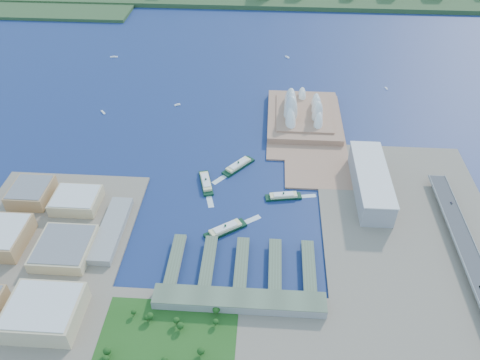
# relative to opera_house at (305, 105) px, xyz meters

# --- Properties ---
(ground) EXTENTS (3000.00, 3000.00, 0.00)m
(ground) POSITION_rel_opera_house_xyz_m (-105.00, -280.00, -32.00)
(ground) COLOR #101F4D
(ground) RESTS_ON ground
(west_land) EXTENTS (220.00, 390.00, 3.00)m
(west_land) POSITION_rel_opera_house_xyz_m (-355.00, -385.00, -30.50)
(west_land) COLOR #7A6E5E
(west_land) RESTS_ON ground
(east_land) EXTENTS (240.00, 500.00, 3.00)m
(east_land) POSITION_rel_opera_house_xyz_m (135.00, -330.00, -30.50)
(east_land) COLOR #7A6E5E
(east_land) RESTS_ON ground
(peninsula) EXTENTS (135.00, 220.00, 3.00)m
(peninsula) POSITION_rel_opera_house_xyz_m (2.50, -20.00, -30.50)
(peninsula) COLOR #9E7156
(peninsula) RESTS_ON ground
(opera_house) EXTENTS (134.00, 180.00, 58.00)m
(opera_house) POSITION_rel_opera_house_xyz_m (0.00, 0.00, 0.00)
(opera_house) COLOR white
(opera_house) RESTS_ON peninsula
(toaster_building) EXTENTS (45.00, 155.00, 35.00)m
(toaster_building) POSITION_rel_opera_house_xyz_m (90.00, -200.00, -11.50)
(toaster_building) COLOR gray
(toaster_building) RESTS_ON east_land
(expressway) EXTENTS (26.00, 340.00, 11.85)m
(expressway) POSITION_rel_opera_house_xyz_m (195.00, -340.00, -23.07)
(expressway) COLOR gray
(expressway) RESTS_ON east_land
(west_buildings) EXTENTS (200.00, 280.00, 27.00)m
(west_buildings) POSITION_rel_opera_house_xyz_m (-355.00, -350.00, -15.50)
(west_buildings) COLOR #A47E52
(west_buildings) RESTS_ON west_land
(ferry_wharves) EXTENTS (184.00, 90.00, 9.30)m
(ferry_wharves) POSITION_rel_opera_house_xyz_m (-91.00, -355.00, -27.35)
(ferry_wharves) COLOR #4C5C46
(ferry_wharves) RESTS_ON ground
(terminal_building) EXTENTS (200.00, 28.00, 12.00)m
(terminal_building) POSITION_rel_opera_house_xyz_m (-90.00, -415.00, -23.00)
(terminal_building) COLOR gray
(terminal_building) RESTS_ON south_land
(park) EXTENTS (150.00, 110.00, 16.00)m
(park) POSITION_rel_opera_house_xyz_m (-165.00, -470.00, -21.00)
(park) COLOR #194714
(park) RESTS_ON south_land
(ferry_a) EXTENTS (29.89, 60.60, 11.11)m
(ferry_a) POSITION_rel_opera_house_xyz_m (-156.09, -196.45, -26.45)
(ferry_a) COLOR black
(ferry_a) RESTS_ON ground
(ferry_b) EXTENTS (50.86, 56.86, 11.53)m
(ferry_b) POSITION_rel_opera_house_xyz_m (-109.26, -151.45, -26.23)
(ferry_b) COLOR black
(ferry_b) RESTS_ON ground
(ferry_c) EXTENTS (58.78, 47.65, 11.52)m
(ferry_c) POSITION_rel_opera_house_xyz_m (-117.17, -294.74, -26.24)
(ferry_c) COLOR black
(ferry_c) RESTS_ON ground
(ferry_d) EXTENTS (54.95, 22.37, 10.10)m
(ferry_d) POSITION_rel_opera_house_xyz_m (-37.72, -220.42, -26.95)
(ferry_d) COLOR black
(ferry_d) RESTS_ON ground
(boat_a) EXTENTS (11.53, 13.23, 2.72)m
(boat_a) POSITION_rel_opera_house_xyz_m (-375.64, -0.15, -30.64)
(boat_a) COLOR white
(boat_a) RESTS_ON ground
(boat_b) EXTENTS (11.76, 8.92, 3.04)m
(boat_b) POSITION_rel_opera_house_xyz_m (-240.29, 36.49, -30.48)
(boat_b) COLOR white
(boat_b) RESTS_ON ground
(boat_c) EXTENTS (5.15, 10.62, 2.30)m
(boat_c) POSITION_rel_opera_house_xyz_m (173.97, 130.92, -30.85)
(boat_c) COLOR white
(boat_c) RESTS_ON ground
(boat_d) EXTENTS (17.32, 5.61, 2.87)m
(boat_d) POSITION_rel_opera_house_xyz_m (-422.46, 241.60, -30.57)
(boat_d) COLOR white
(boat_d) RESTS_ON ground
(boat_e) EXTENTS (10.71, 12.26, 3.05)m
(boat_e) POSITION_rel_opera_house_xyz_m (-26.20, 266.30, -30.47)
(boat_e) COLOR white
(boat_e) RESTS_ON ground
(car_b) EXTENTS (1.34, 3.84, 1.26)m
(car_b) POSITION_rel_opera_house_xyz_m (191.00, -381.33, -16.52)
(car_b) COLOR slate
(car_b) RESTS_ON expressway
(car_c) EXTENTS (2.05, 5.05, 1.47)m
(car_c) POSITION_rel_opera_house_xyz_m (199.00, -233.11, -16.42)
(car_c) COLOR slate
(car_c) RESTS_ON expressway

